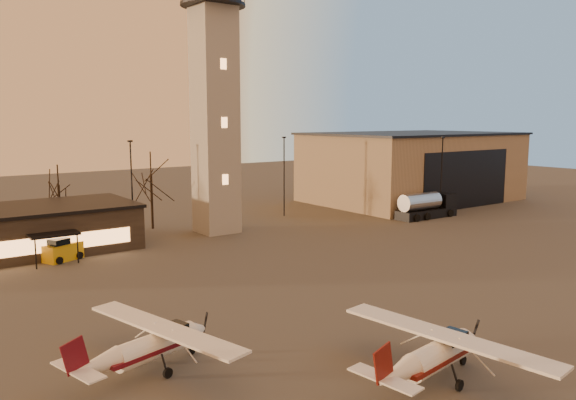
{
  "coord_description": "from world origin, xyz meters",
  "views": [
    {
      "loc": [
        -29.47,
        -23.81,
        12.46
      ],
      "look_at": [
        -2.67,
        13.0,
        5.8
      ],
      "focal_mm": 35.0,
      "sensor_mm": 36.0,
      "label": 1
    }
  ],
  "objects_px": {
    "cessna_front": "(441,358)",
    "service_cart": "(62,252)",
    "hangar": "(412,166)",
    "cessna_rear": "(159,349)",
    "fuel_truck": "(426,208)",
    "control_tower": "(214,81)"
  },
  "relations": [
    {
      "from": "control_tower",
      "to": "cessna_rear",
      "type": "xyz_separation_m",
      "value": [
        -19.0,
        -28.4,
        -15.3
      ]
    },
    {
      "from": "hangar",
      "to": "cessna_rear",
      "type": "relative_size",
      "value": 2.82
    },
    {
      "from": "fuel_truck",
      "to": "cessna_front",
      "type": "bearing_deg",
      "value": -137.45
    },
    {
      "from": "cessna_rear",
      "to": "hangar",
      "type": "bearing_deg",
      "value": 16.21
    },
    {
      "from": "control_tower",
      "to": "service_cart",
      "type": "distance_m",
      "value": 23.38
    },
    {
      "from": "cessna_front",
      "to": "cessna_rear",
      "type": "height_order",
      "value": "cessna_front"
    },
    {
      "from": "cessna_front",
      "to": "service_cart",
      "type": "height_order",
      "value": "cessna_front"
    },
    {
      "from": "control_tower",
      "to": "fuel_truck",
      "type": "bearing_deg",
      "value": -16.72
    },
    {
      "from": "cessna_front",
      "to": "fuel_truck",
      "type": "xyz_separation_m",
      "value": [
        34.17,
        29.77,
        0.22
      ]
    },
    {
      "from": "cessna_rear",
      "to": "service_cart",
      "type": "height_order",
      "value": "cessna_rear"
    },
    {
      "from": "cessna_rear",
      "to": "control_tower",
      "type": "bearing_deg",
      "value": 41.94
    },
    {
      "from": "control_tower",
      "to": "hangar",
      "type": "relative_size",
      "value": 1.07
    },
    {
      "from": "control_tower",
      "to": "hangar",
      "type": "height_order",
      "value": "control_tower"
    },
    {
      "from": "cessna_front",
      "to": "cessna_rear",
      "type": "bearing_deg",
      "value": 131.24
    },
    {
      "from": "hangar",
      "to": "fuel_truck",
      "type": "distance_m",
      "value": 16.08
    },
    {
      "from": "cessna_front",
      "to": "cessna_rear",
      "type": "distance_m",
      "value": 13.88
    },
    {
      "from": "cessna_front",
      "to": "service_cart",
      "type": "bearing_deg",
      "value": 96.27
    },
    {
      "from": "control_tower",
      "to": "hangar",
      "type": "xyz_separation_m",
      "value": [
        36.0,
        3.98,
        -11.17
      ]
    },
    {
      "from": "hangar",
      "to": "cessna_rear",
      "type": "height_order",
      "value": "hangar"
    },
    {
      "from": "fuel_truck",
      "to": "cessna_rear",
      "type": "bearing_deg",
      "value": -153.66
    },
    {
      "from": "control_tower",
      "to": "cessna_front",
      "type": "relative_size",
      "value": 2.88
    },
    {
      "from": "hangar",
      "to": "cessna_rear",
      "type": "distance_m",
      "value": 63.96
    }
  ]
}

